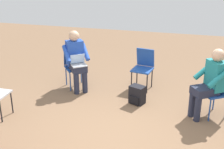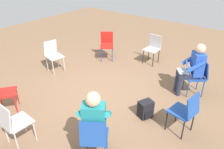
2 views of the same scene
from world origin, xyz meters
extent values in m
plane|color=brown|center=(0.00, 0.00, 0.00)|extent=(14.00, 14.00, 0.00)
cube|color=#1E4799|center=(-1.33, 1.64, 0.43)|extent=(0.56, 0.56, 0.03)
cylinder|color=#1E4799|center=(-1.09, 1.61, 0.21)|extent=(0.02, 0.02, 0.42)
cylinder|color=#1E4799|center=(-1.36, 1.40, 0.21)|extent=(0.02, 0.02, 0.42)
cylinder|color=#1E4799|center=(-1.30, 1.88, 0.21)|extent=(0.02, 0.02, 0.42)
cylinder|color=#1E4799|center=(-1.57, 1.68, 0.21)|extent=(0.02, 0.02, 0.42)
cube|color=#1E4799|center=(-1.44, 1.79, 0.65)|extent=(0.36, 0.30, 0.40)
cube|color=#1E4799|center=(0.06, 1.89, 0.43)|extent=(0.46, 0.46, 0.03)
cylinder|color=black|center=(0.21, 1.69, 0.21)|extent=(0.02, 0.02, 0.42)
cylinder|color=black|center=(-0.13, 1.75, 0.21)|extent=(0.02, 0.02, 0.42)
cylinder|color=black|center=(0.26, 2.03, 0.21)|extent=(0.02, 0.02, 0.42)
cylinder|color=black|center=(-0.08, 2.08, 0.21)|extent=(0.02, 0.02, 0.42)
cube|color=#1E4799|center=(0.10, 2.08, 0.65)|extent=(0.39, 0.15, 0.40)
cube|color=#1E4799|center=(1.46, 1.06, 0.43)|extent=(0.56, 0.56, 0.03)
cylinder|color=#1E4799|center=(1.42, 0.83, 0.21)|extent=(0.02, 0.02, 0.42)
cylinder|color=#1E4799|center=(1.23, 1.11, 0.21)|extent=(0.02, 0.02, 0.42)
cylinder|color=#1E4799|center=(1.51, 1.30, 0.21)|extent=(0.02, 0.02, 0.42)
cube|color=#1E4799|center=(1.62, 1.17, 0.65)|extent=(0.29, 0.37, 0.40)
cylinder|color=black|center=(-2.02, 0.23, 0.21)|extent=(0.02, 0.02, 0.42)
cylinder|color=black|center=(-2.02, -0.11, 0.21)|extent=(0.02, 0.02, 0.42)
cylinder|color=#23283D|center=(-1.04, 1.41, 0.23)|extent=(0.11, 0.11, 0.45)
cylinder|color=#23283D|center=(-1.19, 1.30, 0.23)|extent=(0.11, 0.11, 0.45)
cube|color=#23283D|center=(-1.22, 1.49, 0.51)|extent=(0.49, 0.52, 0.14)
cube|color=blue|center=(-1.33, 1.64, 0.77)|extent=(0.40, 0.38, 0.52)
sphere|color=#DBAD89|center=(-1.33, 1.64, 1.13)|extent=(0.22, 0.22, 0.22)
cylinder|color=blue|center=(-1.11, 1.68, 0.80)|extent=(0.31, 0.37, 0.31)
cylinder|color=blue|center=(-1.43, 1.44, 0.80)|extent=(0.31, 0.37, 0.31)
cube|color=#9EA0A5|center=(-1.15, 1.40, 0.59)|extent=(0.37, 0.36, 0.02)
cube|color=#B2D1F2|center=(-1.22, 1.49, 0.70)|extent=(0.27, 0.22, 0.20)
cylinder|color=#23283D|center=(1.22, 0.79, 0.23)|extent=(0.11, 0.11, 0.45)
cylinder|color=#23283D|center=(1.12, 0.94, 0.23)|extent=(0.11, 0.11, 0.45)
cube|color=#23283D|center=(1.31, 0.96, 0.51)|extent=(0.52, 0.48, 0.14)
cube|color=teal|center=(1.46, 1.06, 0.77)|extent=(0.37, 0.40, 0.52)
sphere|color=#DBAD89|center=(1.46, 1.06, 1.13)|extent=(0.22, 0.22, 0.22)
cylinder|color=teal|center=(1.49, 0.84, 0.80)|extent=(0.38, 0.30, 0.31)
cylinder|color=teal|center=(1.27, 1.17, 0.80)|extent=(0.38, 0.30, 0.31)
cube|color=black|center=(0.10, 1.19, 0.18)|extent=(0.34, 0.29, 0.36)
cube|color=black|center=(0.10, 1.19, 0.10)|extent=(0.28, 0.31, 0.16)
camera|label=1|loc=(1.01, -4.17, 2.74)|focal=50.00mm
camera|label=2|loc=(3.28, 2.79, 2.89)|focal=35.00mm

